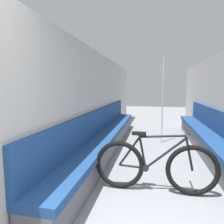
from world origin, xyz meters
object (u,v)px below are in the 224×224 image
bench_seat_row_left (106,138)px  bicycle (155,166)px  grab_pole_near (163,102)px  bench_seat_row_right (213,143)px

bench_seat_row_left → bicycle: 1.99m
grab_pole_near → bicycle: bearing=-94.3°
grab_pole_near → bench_seat_row_left: bearing=-142.4°
bench_seat_row_right → bicycle: bearing=-126.2°
bicycle → bench_seat_row_left: bearing=116.4°
bench_seat_row_left → bicycle: (1.10, -1.66, 0.06)m
bench_seat_row_right → grab_pole_near: 1.63m
bench_seat_row_right → bicycle: bench_seat_row_right is taller
bench_seat_row_right → grab_pole_near: size_ratio=2.65×
bench_seat_row_left → bench_seat_row_right: bearing=0.0°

